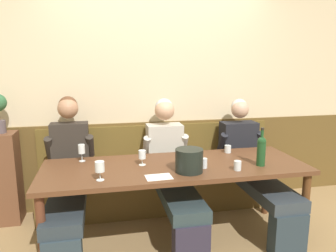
% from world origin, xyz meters
% --- Properties ---
extents(ground_plane, '(6.80, 6.80, 0.02)m').
position_xyz_m(ground_plane, '(0.00, 0.00, -0.01)').
color(ground_plane, '#94744A').
rests_on(ground_plane, ground).
extents(room_wall_back, '(6.80, 0.08, 2.80)m').
position_xyz_m(room_wall_back, '(0.00, 1.09, 1.40)').
color(room_wall_back, beige).
rests_on(room_wall_back, ground).
extents(wood_wainscot_panel, '(6.80, 0.03, 0.97)m').
position_xyz_m(wood_wainscot_panel, '(0.00, 1.04, 0.48)').
color(wood_wainscot_panel, brown).
rests_on(wood_wainscot_panel, ground).
extents(wall_bench, '(2.65, 0.42, 0.94)m').
position_xyz_m(wall_bench, '(0.00, 0.83, 0.28)').
color(wall_bench, brown).
rests_on(wall_bench, ground).
extents(dining_table, '(2.35, 0.82, 0.74)m').
position_xyz_m(dining_table, '(0.00, 0.13, 0.67)').
color(dining_table, '#55331E').
rests_on(dining_table, ground).
extents(person_center_left_seat, '(0.48, 1.27, 1.31)m').
position_xyz_m(person_center_left_seat, '(-0.96, 0.45, 0.63)').
color(person_center_left_seat, '#293741').
rests_on(person_center_left_seat, ground).
extents(person_right_seat, '(0.49, 1.27, 1.26)m').
position_xyz_m(person_right_seat, '(0.04, 0.47, 0.63)').
color(person_right_seat, '#282435').
rests_on(person_right_seat, ground).
extents(person_left_seat, '(0.51, 1.27, 1.24)m').
position_xyz_m(person_left_seat, '(0.91, 0.45, 0.60)').
color(person_left_seat, '#25323B').
rests_on(person_left_seat, ground).
extents(ice_bucket, '(0.23, 0.23, 0.20)m').
position_xyz_m(ice_bucket, '(0.07, -0.07, 0.84)').
color(ice_bucket, black).
rests_on(ice_bucket, dining_table).
extents(wine_bottle_green_tall, '(0.08, 0.08, 0.35)m').
position_xyz_m(wine_bottle_green_tall, '(0.74, -0.04, 0.88)').
color(wine_bottle_green_tall, '#1A431F').
rests_on(wine_bottle_green_tall, dining_table).
extents(wine_glass_by_bottle, '(0.07, 0.07, 0.14)m').
position_xyz_m(wine_glass_by_bottle, '(-0.29, 0.19, 0.83)').
color(wine_glass_by_bottle, silver).
rests_on(wine_glass_by_bottle, dining_table).
extents(wine_glass_mid_right, '(0.06, 0.06, 0.15)m').
position_xyz_m(wine_glass_mid_right, '(0.18, 0.09, 0.84)').
color(wine_glass_mid_right, silver).
rests_on(wine_glass_mid_right, dining_table).
extents(wine_glass_right_end, '(0.06, 0.06, 0.16)m').
position_xyz_m(wine_glass_right_end, '(-0.82, 0.42, 0.85)').
color(wine_glass_right_end, silver).
rests_on(wine_glass_right_end, dining_table).
extents(wine_glass_mid_left, '(0.07, 0.07, 0.15)m').
position_xyz_m(wine_glass_mid_left, '(-0.66, -0.12, 0.85)').
color(wine_glass_mid_left, silver).
rests_on(wine_glass_mid_left, dining_table).
extents(water_tumbler_center, '(0.06, 0.06, 0.08)m').
position_xyz_m(water_tumbler_center, '(0.49, -0.11, 0.78)').
color(water_tumbler_center, silver).
rests_on(water_tumbler_center, dining_table).
extents(water_tumbler_left, '(0.07, 0.07, 0.08)m').
position_xyz_m(water_tumbler_left, '(0.62, 0.41, 0.78)').
color(water_tumbler_left, silver).
rests_on(water_tumbler_left, dining_table).
extents(water_tumbler_right, '(0.06, 0.06, 0.09)m').
position_xyz_m(water_tumbler_right, '(0.23, -0.00, 0.78)').
color(water_tumbler_right, silver).
rests_on(water_tumbler_right, dining_table).
extents(tasting_sheet_left_guest, '(0.22, 0.16, 0.00)m').
position_xyz_m(tasting_sheet_left_guest, '(-0.20, -0.14, 0.74)').
color(tasting_sheet_left_guest, white).
rests_on(tasting_sheet_left_guest, dining_table).
extents(corner_pedestal, '(0.28, 0.28, 0.95)m').
position_xyz_m(corner_pedestal, '(-1.63, 0.86, 0.48)').
color(corner_pedestal, brown).
rests_on(corner_pedestal, ground).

